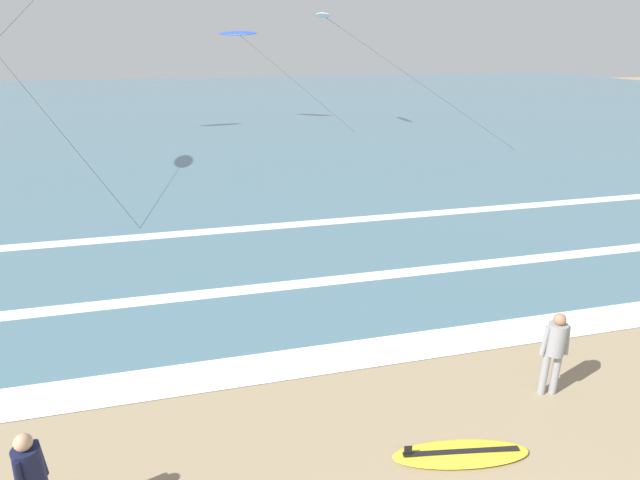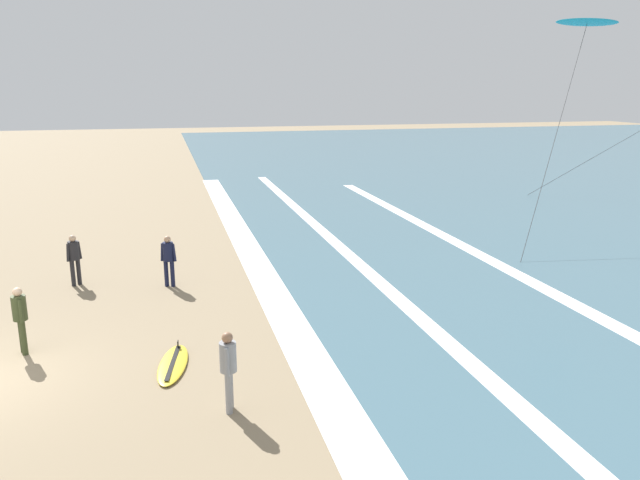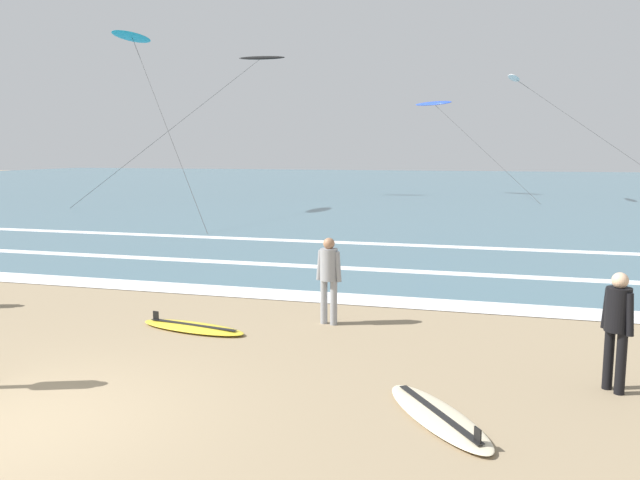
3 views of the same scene
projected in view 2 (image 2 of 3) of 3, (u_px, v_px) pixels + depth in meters
wave_foam_shoreline at (301, 345)px, 14.71m from camera, size 54.46×1.00×0.01m
wave_foam_mid_break at (472, 364)px, 13.72m from camera, size 59.27×0.51×0.01m
wave_foam_outer_break at (617, 327)px, 15.81m from camera, size 47.74×0.59×0.01m
surfer_mid_group at (74, 255)px, 18.94m from camera, size 0.38×0.46×1.60m
surfer_right_near at (168, 256)px, 18.83m from camera, size 0.32×0.50×1.60m
surfer_foreground_main at (228, 364)px, 11.54m from camera, size 0.52×0.32×1.60m
surfer_left_near at (20, 314)px, 14.07m from camera, size 0.51×0.32×1.60m
surfboard_right_spare at (173, 364)px, 13.62m from camera, size 2.17×0.95×0.25m
kite_cyan_low_near at (587, 23)px, 28.05m from camera, size 7.82×8.84×9.05m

